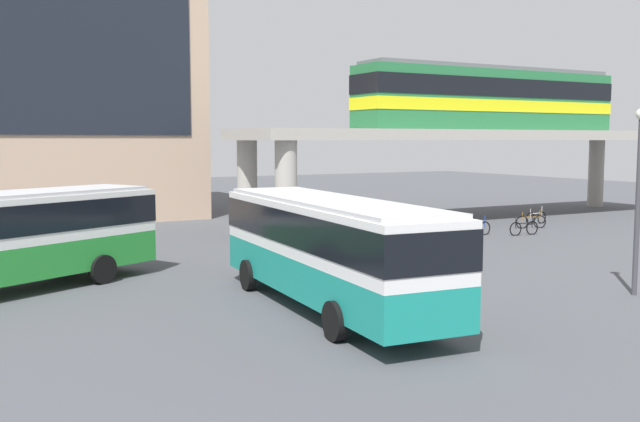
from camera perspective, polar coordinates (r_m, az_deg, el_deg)
The scene contains 11 objects.
ground_plane at distance 32.20m, azimuth -6.14°, elevation -3.15°, with size 120.00×120.00×0.00m, color #47494F.
elevated_platform at distance 45.38m, azimuth 11.87°, elevation 5.25°, with size 30.13×6.38×5.45m.
train at distance 46.28m, azimuth 13.13°, elevation 8.61°, with size 18.36×2.96×3.84m.
bus_main at distance 20.86m, azimuth 0.66°, elevation -2.39°, with size 3.46×11.22×3.22m.
bicycle_blue at distance 37.96m, azimuth 12.19°, elevation -1.36°, with size 1.79×0.08×1.04m.
bicycle_brown at distance 41.91m, azimuth 16.21°, elevation -0.81°, with size 1.72×0.62×1.04m.
bicycle_black at distance 38.75m, azimuth 15.69°, elevation -1.31°, with size 1.79×0.24×1.04m.
bicycle_red at distance 36.17m, azimuth 9.58°, elevation -1.66°, with size 1.75×0.49×1.04m.
bicycle_silver at distance 44.03m, azimuth 16.57°, elevation -0.52°, with size 1.78×0.28×1.04m.
pedestrian_at_kerb at distance 30.95m, azimuth 10.99°, elevation -2.14°, with size 0.44×0.32×1.64m.
lamp_post at distance 24.76m, azimuth 23.71°, elevation 1.88°, with size 0.36×0.36×5.86m.
Camera 1 is at (-12.37, -19.32, 4.90)m, focal length 40.82 mm.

